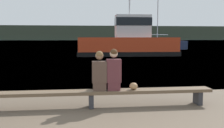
{
  "coord_description": "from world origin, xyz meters",
  "views": [
    {
      "loc": [
        -0.29,
        -3.22,
        1.78
      ],
      "look_at": [
        0.8,
        6.03,
        0.79
      ],
      "focal_mm": 40.0,
      "sensor_mm": 36.0,
      "label": 1
    }
  ],
  "objects_px": {
    "person_left": "(99,73)",
    "person_right": "(114,72)",
    "moored_sailboat": "(159,45)",
    "bench_main": "(91,94)",
    "tugboat_red": "(129,43)",
    "shopping_bag": "(133,86)"
  },
  "relations": [
    {
      "from": "person_left",
      "to": "person_right",
      "type": "xyz_separation_m",
      "value": [
        0.36,
        -0.0,
        0.02
      ]
    },
    {
      "from": "person_left",
      "to": "moored_sailboat",
      "type": "height_order",
      "value": "moored_sailboat"
    },
    {
      "from": "bench_main",
      "to": "moored_sailboat",
      "type": "xyz_separation_m",
      "value": [
        11.05,
        29.43,
        0.29
      ]
    },
    {
      "from": "person_right",
      "to": "moored_sailboat",
      "type": "relative_size",
      "value": 0.13
    },
    {
      "from": "person_left",
      "to": "tugboat_red",
      "type": "xyz_separation_m",
      "value": [
        4.08,
        17.84,
        0.36
      ]
    },
    {
      "from": "person_right",
      "to": "tugboat_red",
      "type": "relative_size",
      "value": 0.11
    },
    {
      "from": "person_left",
      "to": "tugboat_red",
      "type": "height_order",
      "value": "tugboat_red"
    },
    {
      "from": "bench_main",
      "to": "shopping_bag",
      "type": "xyz_separation_m",
      "value": [
        1.09,
        -0.02,
        0.17
      ]
    },
    {
      "from": "person_left",
      "to": "shopping_bag",
      "type": "relative_size",
      "value": 4.75
    },
    {
      "from": "shopping_bag",
      "to": "moored_sailboat",
      "type": "bearing_deg",
      "value": 71.33
    },
    {
      "from": "tugboat_red",
      "to": "person_right",
      "type": "bearing_deg",
      "value": 169.62
    },
    {
      "from": "moored_sailboat",
      "to": "person_right",
      "type": "bearing_deg",
      "value": 146.99
    },
    {
      "from": "shopping_bag",
      "to": "tugboat_red",
      "type": "height_order",
      "value": "tugboat_red"
    },
    {
      "from": "shopping_bag",
      "to": "bench_main",
      "type": "bearing_deg",
      "value": 178.92
    },
    {
      "from": "person_left",
      "to": "moored_sailboat",
      "type": "xyz_separation_m",
      "value": [
        10.83,
        29.42,
        -0.23
      ]
    },
    {
      "from": "person_right",
      "to": "tugboat_red",
      "type": "height_order",
      "value": "tugboat_red"
    },
    {
      "from": "person_right",
      "to": "moored_sailboat",
      "type": "distance_m",
      "value": 31.23
    },
    {
      "from": "tugboat_red",
      "to": "moored_sailboat",
      "type": "height_order",
      "value": "moored_sailboat"
    },
    {
      "from": "person_left",
      "to": "shopping_bag",
      "type": "bearing_deg",
      "value": -1.84
    },
    {
      "from": "person_right",
      "to": "shopping_bag",
      "type": "xyz_separation_m",
      "value": [
        0.52,
        -0.03,
        -0.37
      ]
    },
    {
      "from": "bench_main",
      "to": "person_right",
      "type": "height_order",
      "value": "person_right"
    },
    {
      "from": "person_right",
      "to": "person_left",
      "type": "bearing_deg",
      "value": 179.8
    }
  ]
}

